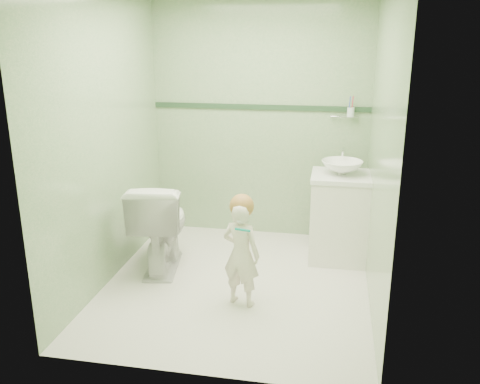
# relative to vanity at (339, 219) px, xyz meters

# --- Properties ---
(ground) EXTENTS (2.50, 2.50, 0.00)m
(ground) POSITION_rel_vanity_xyz_m (-0.84, -0.70, -0.40)
(ground) COLOR white
(ground) RESTS_ON ground
(room_shell) EXTENTS (2.50, 2.54, 2.40)m
(room_shell) POSITION_rel_vanity_xyz_m (-0.84, -0.70, 0.80)
(room_shell) COLOR #83AF7C
(room_shell) RESTS_ON ground
(trim_stripe) EXTENTS (2.20, 0.02, 0.05)m
(trim_stripe) POSITION_rel_vanity_xyz_m (-0.84, 0.54, 0.95)
(trim_stripe) COLOR #264329
(trim_stripe) RESTS_ON room_shell
(vanity) EXTENTS (0.52, 0.50, 0.80)m
(vanity) POSITION_rel_vanity_xyz_m (0.00, 0.00, 0.00)
(vanity) COLOR white
(vanity) RESTS_ON ground
(counter) EXTENTS (0.54, 0.52, 0.04)m
(counter) POSITION_rel_vanity_xyz_m (0.00, 0.00, 0.41)
(counter) COLOR white
(counter) RESTS_ON vanity
(basin) EXTENTS (0.37, 0.37, 0.13)m
(basin) POSITION_rel_vanity_xyz_m (0.00, 0.00, 0.49)
(basin) COLOR white
(basin) RESTS_ON counter
(faucet) EXTENTS (0.03, 0.13, 0.18)m
(faucet) POSITION_rel_vanity_xyz_m (0.00, 0.19, 0.57)
(faucet) COLOR silver
(faucet) RESTS_ON counter
(cup_holder) EXTENTS (0.26, 0.07, 0.21)m
(cup_holder) POSITION_rel_vanity_xyz_m (0.05, 0.48, 0.93)
(cup_holder) COLOR silver
(cup_holder) RESTS_ON room_shell
(toilet) EXTENTS (0.58, 0.87, 0.83)m
(toilet) POSITION_rel_vanity_xyz_m (-1.58, -0.49, 0.01)
(toilet) COLOR white
(toilet) RESTS_ON ground
(toddler) EXTENTS (0.35, 0.28, 0.84)m
(toddler) POSITION_rel_vanity_xyz_m (-0.74, -1.01, 0.02)
(toddler) COLOR white
(toddler) RESTS_ON ground
(hair_cap) EXTENTS (0.19, 0.19, 0.19)m
(hair_cap) POSITION_rel_vanity_xyz_m (-0.74, -0.99, 0.41)
(hair_cap) COLOR #A57137
(hair_cap) RESTS_ON toddler
(teal_toothbrush) EXTENTS (0.11, 0.14, 0.08)m
(teal_toothbrush) POSITION_rel_vanity_xyz_m (-0.71, -1.15, 0.29)
(teal_toothbrush) COLOR #099A90
(teal_toothbrush) RESTS_ON toddler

